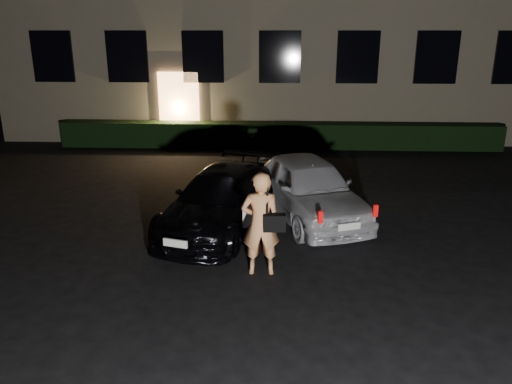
{
  "coord_description": "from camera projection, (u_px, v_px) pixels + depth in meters",
  "views": [
    {
      "loc": [
        -0.01,
        -6.42,
        3.92
      ],
      "look_at": [
        -0.4,
        2.0,
        1.15
      ],
      "focal_mm": 35.0,
      "sensor_mm": 36.0,
      "label": 1
    }
  ],
  "objects": [
    {
      "name": "ground",
      "position": [
        277.0,
        309.0,
        7.31
      ],
      "size": [
        80.0,
        80.0,
        0.0
      ],
      "primitive_type": "plane",
      "color": "black",
      "rests_on": "ground"
    },
    {
      "name": "hedge",
      "position": [
        279.0,
        135.0,
        17.15
      ],
      "size": [
        15.0,
        0.7,
        0.85
      ],
      "primitive_type": "cube",
      "color": "black",
      "rests_on": "ground"
    },
    {
      "name": "sedan",
      "position": [
        222.0,
        199.0,
        10.19
      ],
      "size": [
        2.68,
        4.39,
        1.19
      ],
      "rotation": [
        0.0,
        0.0,
        -0.27
      ],
      "color": "black",
      "rests_on": "ground"
    },
    {
      "name": "hatch",
      "position": [
        308.0,
        187.0,
        10.73
      ],
      "size": [
        2.8,
        4.2,
        1.33
      ],
      "rotation": [
        0.0,
        0.0,
        0.35
      ],
      "color": "silver",
      "rests_on": "ground"
    },
    {
      "name": "man",
      "position": [
        261.0,
        224.0,
        8.15
      ],
      "size": [
        0.75,
        0.47,
        1.77
      ],
      "rotation": [
        0.0,
        0.0,
        3.21
      ],
      "color": "#E8975A",
      "rests_on": "ground"
    }
  ]
}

